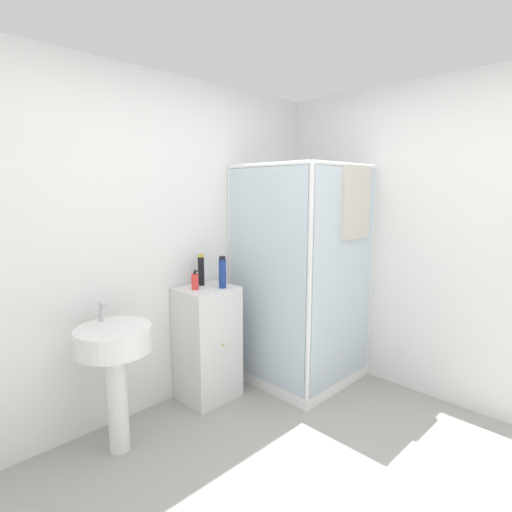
{
  "coord_description": "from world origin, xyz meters",
  "views": [
    {
      "loc": [
        -1.47,
        -0.93,
        1.67
      ],
      "look_at": [
        0.57,
        1.12,
        1.18
      ],
      "focal_mm": 28.0,
      "sensor_mm": 36.0,
      "label": 1
    }
  ],
  "objects": [
    {
      "name": "wall_back",
      "position": [
        0.0,
        1.7,
        1.25
      ],
      "size": [
        6.4,
        0.06,
        2.5
      ],
      "primitive_type": "cube",
      "color": "white",
      "rests_on": "ground_plane"
    },
    {
      "name": "wall_right",
      "position": [
        1.7,
        0.0,
        1.25
      ],
      "size": [
        0.06,
        6.4,
        2.5
      ],
      "primitive_type": "cube",
      "color": "white",
      "rests_on": "ground_plane"
    },
    {
      "name": "shower_enclosure",
      "position": [
        1.17,
        1.14,
        0.5
      ],
      "size": [
        0.9,
        0.93,
        1.87
      ],
      "color": "white",
      "rests_on": "ground_plane"
    },
    {
      "name": "vanity_cabinet",
      "position": [
        0.38,
        1.48,
        0.46
      ],
      "size": [
        0.42,
        0.4,
        0.91
      ],
      "color": "silver",
      "rests_on": "ground_plane"
    },
    {
      "name": "sink",
      "position": [
        -0.44,
        1.35,
        0.65
      ],
      "size": [
        0.46,
        0.46,
        0.96
      ],
      "color": "white",
      "rests_on": "ground_plane"
    },
    {
      "name": "soap_dispenser",
      "position": [
        0.28,
        1.49,
        0.98
      ],
      "size": [
        0.05,
        0.06,
        0.15
      ],
      "color": "red",
      "rests_on": "vanity_cabinet"
    },
    {
      "name": "shampoo_bottle_tall_black",
      "position": [
        0.4,
        1.56,
        1.04
      ],
      "size": [
        0.05,
        0.05,
        0.25
      ],
      "color": "black",
      "rests_on": "vanity_cabinet"
    },
    {
      "name": "shampoo_bottle_blue",
      "position": [
        0.46,
        1.38,
        1.03
      ],
      "size": [
        0.06,
        0.06,
        0.25
      ],
      "color": "navy",
      "rests_on": "vanity_cabinet"
    }
  ]
}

